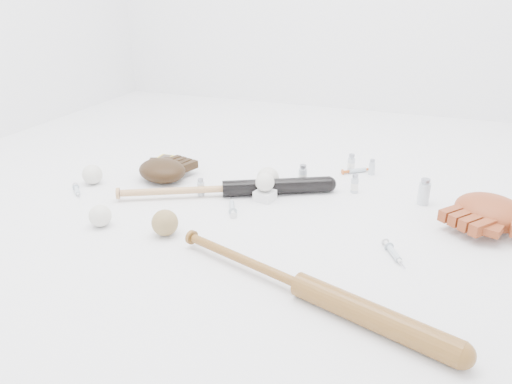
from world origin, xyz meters
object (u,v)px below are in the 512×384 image
(bat_wood, at_px, (301,285))
(glove_dark, at_px, (162,170))
(bat_dark, at_px, (225,189))
(pedestal, at_px, (265,195))

(bat_wood, bearing_deg, glove_dark, 161.16)
(bat_wood, distance_m, glove_dark, 0.90)
(bat_wood, bearing_deg, bat_dark, 149.41)
(bat_dark, relative_size, pedestal, 12.66)
(bat_dark, distance_m, glove_dark, 0.30)
(bat_wood, height_order, pedestal, bat_wood)
(bat_dark, xyz_separation_m, pedestal, (0.15, 0.02, -0.01))
(bat_dark, distance_m, pedestal, 0.15)
(glove_dark, bearing_deg, bat_wood, -19.84)
(bat_wood, relative_size, pedestal, 12.99)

